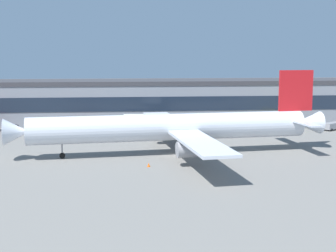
{
  "coord_description": "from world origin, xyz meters",
  "views": [
    {
      "loc": [
        -10.53,
        -94.98,
        19.73
      ],
      "look_at": [
        -0.97,
        5.28,
        5.0
      ],
      "focal_mm": 53.46,
      "sensor_mm": 36.0,
      "label": 1
    }
  ],
  "objects_px": {
    "airliner": "(175,127)",
    "catering_truck": "(138,122)",
    "belt_loader": "(333,126)",
    "baggage_tug": "(10,128)",
    "stair_truck": "(286,121)",
    "follow_me_car": "(79,126)",
    "traffic_cone_0": "(149,165)"
  },
  "relations": [
    {
      "from": "belt_loader",
      "to": "follow_me_car",
      "type": "distance_m",
      "value": 65.77
    },
    {
      "from": "belt_loader",
      "to": "traffic_cone_0",
      "type": "height_order",
      "value": "belt_loader"
    },
    {
      "from": "airliner",
      "to": "belt_loader",
      "type": "height_order",
      "value": "airliner"
    },
    {
      "from": "baggage_tug",
      "to": "traffic_cone_0",
      "type": "height_order",
      "value": "baggage_tug"
    },
    {
      "from": "airliner",
      "to": "follow_me_car",
      "type": "distance_m",
      "value": 39.48
    },
    {
      "from": "airliner",
      "to": "stair_truck",
      "type": "height_order",
      "value": "airliner"
    },
    {
      "from": "follow_me_car",
      "to": "stair_truck",
      "type": "bearing_deg",
      "value": -1.53
    },
    {
      "from": "belt_loader",
      "to": "catering_truck",
      "type": "xyz_separation_m",
      "value": [
        -50.21,
        3.73,
        1.14
      ]
    },
    {
      "from": "catering_truck",
      "to": "airliner",
      "type": "bearing_deg",
      "value": -78.81
    },
    {
      "from": "belt_loader",
      "to": "follow_me_car",
      "type": "xyz_separation_m",
      "value": [
        -65.48,
        6.17,
        -0.06
      ]
    },
    {
      "from": "airliner",
      "to": "traffic_cone_0",
      "type": "relative_size",
      "value": 91.05
    },
    {
      "from": "belt_loader",
      "to": "baggage_tug",
      "type": "distance_m",
      "value": 82.34
    },
    {
      "from": "catering_truck",
      "to": "follow_me_car",
      "type": "bearing_deg",
      "value": 170.92
    },
    {
      "from": "baggage_tug",
      "to": "stair_truck",
      "type": "relative_size",
      "value": 0.63
    },
    {
      "from": "airliner",
      "to": "belt_loader",
      "type": "bearing_deg",
      "value": 31.23
    },
    {
      "from": "belt_loader",
      "to": "baggage_tug",
      "type": "relative_size",
      "value": 1.58
    },
    {
      "from": "stair_truck",
      "to": "traffic_cone_0",
      "type": "bearing_deg",
      "value": -132.62
    },
    {
      "from": "follow_me_car",
      "to": "catering_truck",
      "type": "relative_size",
      "value": 0.65
    },
    {
      "from": "belt_loader",
      "to": "baggage_tug",
      "type": "bearing_deg",
      "value": 177.39
    },
    {
      "from": "traffic_cone_0",
      "to": "belt_loader",
      "type": "bearing_deg",
      "value": 37.06
    },
    {
      "from": "airliner",
      "to": "traffic_cone_0",
      "type": "bearing_deg",
      "value": -117.74
    },
    {
      "from": "catering_truck",
      "to": "baggage_tug",
      "type": "bearing_deg",
      "value": 179.97
    },
    {
      "from": "airliner",
      "to": "belt_loader",
      "type": "relative_size",
      "value": 9.89
    },
    {
      "from": "airliner",
      "to": "catering_truck",
      "type": "bearing_deg",
      "value": 101.19
    },
    {
      "from": "baggage_tug",
      "to": "stair_truck",
      "type": "height_order",
      "value": "stair_truck"
    },
    {
      "from": "airliner",
      "to": "belt_loader",
      "type": "xyz_separation_m",
      "value": [
        44.17,
        26.78,
        -4.19
      ]
    },
    {
      "from": "belt_loader",
      "to": "airliner",
      "type": "bearing_deg",
      "value": -148.77
    },
    {
      "from": "airliner",
      "to": "catering_truck",
      "type": "relative_size",
      "value": 8.7
    },
    {
      "from": "airliner",
      "to": "follow_me_car",
      "type": "bearing_deg",
      "value": 122.89
    },
    {
      "from": "belt_loader",
      "to": "follow_me_car",
      "type": "bearing_deg",
      "value": 174.61
    },
    {
      "from": "follow_me_car",
      "to": "traffic_cone_0",
      "type": "height_order",
      "value": "follow_me_car"
    },
    {
      "from": "follow_me_car",
      "to": "stair_truck",
      "type": "xyz_separation_m",
      "value": [
        54.59,
        -1.45,
        0.89
      ]
    }
  ]
}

